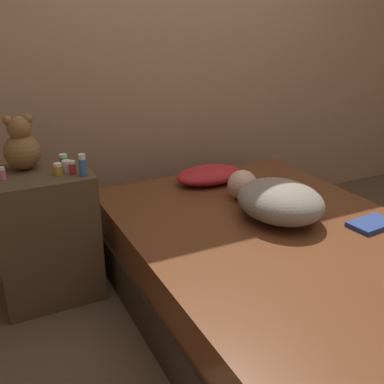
# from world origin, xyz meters

# --- Properties ---
(ground_plane) EXTENTS (12.00, 12.00, 0.00)m
(ground_plane) POSITION_xyz_m (0.00, 0.00, 0.00)
(ground_plane) COLOR brown
(wall_back) EXTENTS (8.00, 0.06, 2.60)m
(wall_back) POSITION_xyz_m (0.00, 1.28, 1.30)
(wall_back) COLOR tan
(wall_back) RESTS_ON ground_plane
(bed) EXTENTS (1.44, 1.99, 0.43)m
(bed) POSITION_xyz_m (0.00, 0.00, 0.22)
(bed) COLOR #2D2319
(bed) RESTS_ON ground_plane
(nightstand) EXTENTS (0.49, 0.43, 0.70)m
(nightstand) POSITION_xyz_m (-1.03, 0.65, 0.35)
(nightstand) COLOR brown
(nightstand) RESTS_ON ground_plane
(pillow) EXTENTS (0.44, 0.28, 0.11)m
(pillow) POSITION_xyz_m (0.02, 0.76, 0.49)
(pillow) COLOR red
(pillow) RESTS_ON bed
(person_lying) EXTENTS (0.45, 0.67, 0.20)m
(person_lying) POSITION_xyz_m (0.08, 0.15, 0.53)
(person_lying) COLOR gray
(person_lying) RESTS_ON bed
(teddy_bear) EXTENTS (0.18, 0.18, 0.28)m
(teddy_bear) POSITION_xyz_m (-1.08, 0.74, 0.82)
(teddy_bear) COLOR brown
(teddy_bear) RESTS_ON nightstand
(bottle_green) EXTENTS (0.04, 0.04, 0.07)m
(bottle_green) POSITION_xyz_m (-0.89, 0.66, 0.73)
(bottle_green) COLOR #3D8E4C
(bottle_green) RESTS_ON nightstand
(bottle_clear) EXTENTS (0.05, 0.05, 0.06)m
(bottle_clear) POSITION_xyz_m (-0.89, 0.60, 0.72)
(bottle_clear) COLOR silver
(bottle_clear) RESTS_ON nightstand
(bottle_amber) EXTENTS (0.04, 0.04, 0.06)m
(bottle_amber) POSITION_xyz_m (-0.94, 0.57, 0.73)
(bottle_amber) COLOR gold
(bottle_amber) RESTS_ON nightstand
(bottle_red) EXTENTS (0.03, 0.03, 0.07)m
(bottle_red) POSITION_xyz_m (-0.87, 0.55, 0.73)
(bottle_red) COLOR #B72D2D
(bottle_red) RESTS_ON nightstand
(bottle_blue) EXTENTS (0.04, 0.04, 0.11)m
(bottle_blue) POSITION_xyz_m (-0.83, 0.50, 0.75)
(bottle_blue) COLOR #3866B2
(bottle_blue) RESTS_ON nightstand
(bottle_pink) EXTENTS (0.03, 0.03, 0.06)m
(bottle_pink) POSITION_xyz_m (-1.19, 0.62, 0.73)
(bottle_pink) COLOR pink
(bottle_pink) RESTS_ON nightstand
(book) EXTENTS (0.25, 0.16, 0.02)m
(book) POSITION_xyz_m (0.45, -0.17, 0.45)
(book) COLOR navy
(book) RESTS_ON bed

